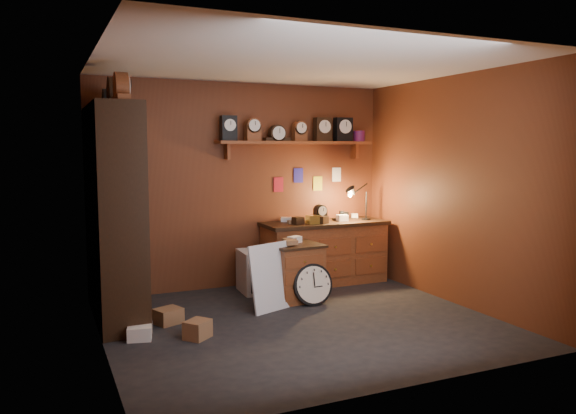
# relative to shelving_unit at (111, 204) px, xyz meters

# --- Properties ---
(floor) EXTENTS (4.00, 4.00, 0.00)m
(floor) POSITION_rel_shelving_unit_xyz_m (1.79, -0.98, -1.25)
(floor) COLOR black
(floor) RESTS_ON ground
(room_shell) EXTENTS (4.02, 3.62, 2.71)m
(room_shell) POSITION_rel_shelving_unit_xyz_m (1.84, -0.87, 0.47)
(room_shell) COLOR #632E17
(room_shell) RESTS_ON ground
(shelving_unit) EXTENTS (0.47, 1.60, 2.58)m
(shelving_unit) POSITION_rel_shelving_unit_xyz_m (0.00, 0.00, 0.00)
(shelving_unit) COLOR black
(shelving_unit) RESTS_ON ground
(workbench) EXTENTS (1.72, 0.66, 1.36)m
(workbench) POSITION_rel_shelving_unit_xyz_m (2.84, 0.49, -0.78)
(workbench) COLOR brown
(workbench) RESTS_ON ground
(low_cabinet) EXTENTS (0.65, 0.56, 0.78)m
(low_cabinet) POSITION_rel_shelving_unit_xyz_m (2.11, -0.16, -0.87)
(low_cabinet) COLOR brown
(low_cabinet) RESTS_ON ground
(big_round_clock) EXTENTS (0.49, 0.16, 0.50)m
(big_round_clock) POSITION_rel_shelving_unit_xyz_m (2.21, -0.42, -1.01)
(big_round_clock) COLOR black
(big_round_clock) RESTS_ON ground
(white_panel) EXTENTS (0.61, 0.36, 0.78)m
(white_panel) POSITION_rel_shelving_unit_xyz_m (1.69, -0.41, -1.25)
(white_panel) COLOR silver
(white_panel) RESTS_ON ground
(mini_fridge) EXTENTS (0.55, 0.56, 0.54)m
(mini_fridge) POSITION_rel_shelving_unit_xyz_m (1.87, 0.41, -0.98)
(mini_fridge) COLOR silver
(mini_fridge) RESTS_ON ground
(floor_box_a) EXTENTS (0.33, 0.30, 0.16)m
(floor_box_a) POSITION_rel_shelving_unit_xyz_m (0.49, -0.44, -1.17)
(floor_box_a) COLOR #8D603D
(floor_box_a) RESTS_ON ground
(floor_box_b) EXTENTS (0.28, 0.31, 0.13)m
(floor_box_b) POSITION_rel_shelving_unit_xyz_m (0.14, -0.80, -1.19)
(floor_box_b) COLOR white
(floor_box_b) RESTS_ON ground
(floor_box_c) EXTENTS (0.31, 0.30, 0.18)m
(floor_box_c) POSITION_rel_shelving_unit_xyz_m (0.66, -1.02, -1.16)
(floor_box_c) COLOR #8D603D
(floor_box_c) RESTS_ON ground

